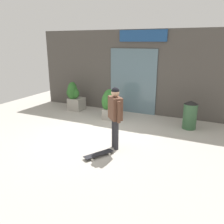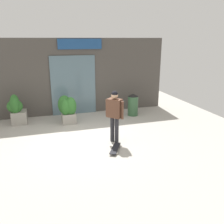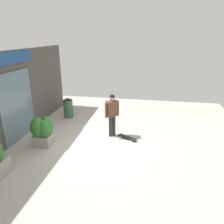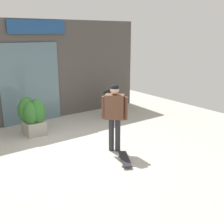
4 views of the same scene
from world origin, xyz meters
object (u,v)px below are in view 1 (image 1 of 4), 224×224
skateboard (99,154)px  planter_box_right (110,103)px  planter_box_left (74,97)px  skateboarder (115,112)px  trash_bin (190,115)px

skateboard → planter_box_right: (-1.06, 2.90, 0.54)m
skateboard → planter_box_left: size_ratio=0.66×
skateboarder → trash_bin: bearing=-168.2°
skateboarder → skateboard: (-0.17, -0.62, -0.98)m
trash_bin → skateboarder: bearing=-123.6°
planter_box_right → trash_bin: 2.86m
planter_box_left → skateboarder: bearing=-40.9°
skateboarder → planter_box_right: skateboarder is taller
planter_box_right → skateboard: bearing=-69.9°
planter_box_left → trash_bin: 4.76m
skateboarder → planter_box_left: size_ratio=1.40×
skateboard → planter_box_left: bearing=-109.1°
skateboarder → skateboard: size_ratio=2.12×
planter_box_right → skateboarder: bearing=-61.5°
skateboarder → planter_box_right: bearing=-106.1°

